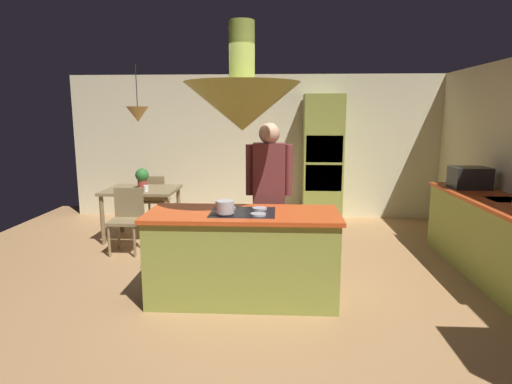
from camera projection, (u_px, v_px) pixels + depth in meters
name	position (u px, v px, depth m)	size (l,w,h in m)	color
ground	(245.00, 290.00, 4.59)	(8.16, 8.16, 0.00)	#AD7F51
wall_back	(259.00, 147.00, 7.76)	(6.80, 0.10, 2.55)	beige
kitchen_island	(243.00, 255.00, 4.32)	(1.91, 0.80, 0.92)	#939E42
counter_run_right	(493.00, 237.00, 4.96)	(0.73, 2.50, 0.90)	#939E42
oven_tower	(322.00, 160.00, 7.33)	(0.66, 0.62, 2.19)	#939E42
dining_table	(142.00, 196.00, 6.43)	(1.06, 0.86, 0.76)	olive
person_at_island	(269.00, 189.00, 4.86)	(0.53, 0.24, 1.77)	tan
range_hood	(242.00, 104.00, 4.05)	(1.10, 1.10, 1.00)	#939E42
pendant_light_over_table	(138.00, 114.00, 6.22)	(0.32, 0.32, 0.82)	#E0B266
chair_facing_island	(127.00, 216.00, 5.82)	(0.40, 0.40, 0.87)	olive
chair_by_back_wall	(155.00, 197.00, 7.10)	(0.40, 0.40, 0.87)	olive
potted_plant_on_table	(142.00, 177.00, 6.44)	(0.20, 0.20, 0.30)	#99382D
cup_on_table	(146.00, 188.00, 6.19)	(0.07, 0.07, 0.09)	white
microwave_on_counter	(470.00, 178.00, 5.58)	(0.46, 0.36, 0.28)	#232326
cooking_pot_on_cooktop	(225.00, 207.00, 4.10)	(0.18, 0.18, 0.12)	#B2B2B7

